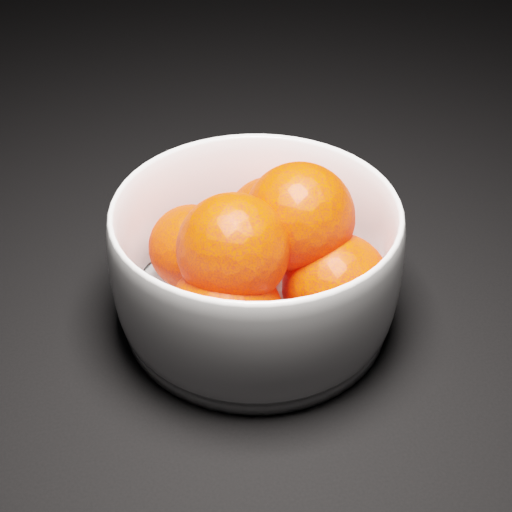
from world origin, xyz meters
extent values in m
cylinder|color=silver|center=(0.25, -0.12, 0.01)|extent=(0.21, 0.21, 0.01)
sphere|color=#F92100|center=(0.27, -0.07, 0.05)|extent=(0.07, 0.07, 0.07)
sphere|color=#F92100|center=(0.21, -0.09, 0.05)|extent=(0.07, 0.07, 0.07)
sphere|color=#F92100|center=(0.22, -0.17, 0.05)|extent=(0.08, 0.08, 0.08)
sphere|color=#F92100|center=(0.30, -0.16, 0.05)|extent=(0.08, 0.08, 0.08)
sphere|color=#F92100|center=(0.23, -0.16, 0.09)|extent=(0.08, 0.08, 0.08)
sphere|color=#F92100|center=(0.28, -0.13, 0.09)|extent=(0.08, 0.08, 0.08)
camera|label=1|loc=(0.16, -0.54, 0.39)|focal=50.00mm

